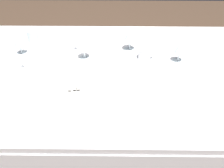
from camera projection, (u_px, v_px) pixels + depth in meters
The scene contains 22 objects.
ground_plane at pixel (107, 149), 1.93m from camera, with size 6.00×6.00×0.00m, color #4C3828.
dining_table at pixel (106, 81), 1.51m from camera, with size 1.80×1.11×0.74m.
dinner_plate at pixel (112, 101), 1.24m from camera, with size 0.27×0.27×0.02m, color white.
fork_outer at pixel (77, 98), 1.27m from camera, with size 0.02×0.21×0.00m.
fork_inner at pixel (73, 99), 1.26m from camera, with size 0.02×0.22×0.00m.
fork_salad at pixel (67, 100), 1.26m from camera, with size 0.03×0.22×0.00m.
dinner_knife at pixel (145, 100), 1.26m from camera, with size 0.02×0.21×0.00m.
spoon_soup at pixel (151, 97), 1.27m from camera, with size 0.03×0.21×0.01m.
spoon_dessert at pixel (157, 96), 1.28m from camera, with size 0.03×0.22×0.01m.
spoon_tea at pixel (162, 96), 1.28m from camera, with size 0.03×0.21×0.01m.
saucer_left at pixel (15, 68), 1.46m from camera, with size 0.13×0.13×0.01m, color white.
coffee_cup_left at pixel (13, 63), 1.44m from camera, with size 0.10×0.07×0.07m.
saucer_right at pixel (68, 50), 1.62m from camera, with size 0.14×0.14×0.01m, color white.
coffee_cup_right at pixel (68, 45), 1.59m from camera, with size 0.10×0.08×0.07m.
saucer_far at pixel (144, 60), 1.53m from camera, with size 0.13×0.13×0.01m, color white.
coffee_cup_far at pixel (145, 54), 1.51m from camera, with size 0.10×0.07×0.07m.
wine_glass_centre at pixel (130, 36), 1.57m from camera, with size 0.08×0.08×0.14m.
wine_glass_left at pixel (83, 44), 1.49m from camera, with size 0.08×0.08×0.14m.
wine_glass_right at pixel (19, 41), 1.53m from camera, with size 0.07×0.07×0.14m.
wine_glass_far at pixel (180, 48), 1.47m from camera, with size 0.07×0.07×0.14m.
drink_tumbler at pixel (33, 39), 1.64m from camera, with size 0.07×0.07×0.11m.
napkin_folded at pixel (67, 52), 1.46m from camera, with size 0.07×0.07×0.16m, color white.
Camera 1 is at (0.05, -1.18, 1.60)m, focal length 40.83 mm.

